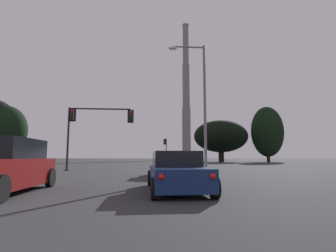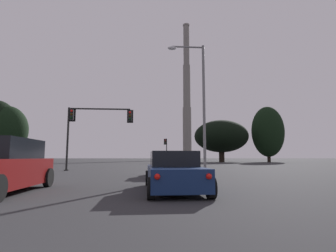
# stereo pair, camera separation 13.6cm
# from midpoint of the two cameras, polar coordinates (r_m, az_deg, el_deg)

# --- Properties ---
(suv_left_lane_second) EXTENTS (2.17, 4.93, 1.86)m
(suv_left_lane_second) POSITION_cam_midpoint_polar(r_m,az_deg,el_deg) (10.62, -32.56, -7.44)
(suv_left_lane_second) COLOR maroon
(suv_left_lane_second) RESTS_ON ground_plane
(sedan_right_lane_front) EXTENTS (2.18, 4.77, 1.43)m
(sedan_right_lane_front) POSITION_cam_midpoint_polar(r_m,az_deg,el_deg) (16.93, -0.62, -8.65)
(sedan_right_lane_front) COLOR silver
(sedan_right_lane_front) RESTS_ON ground_plane
(sedan_right_lane_second) EXTENTS (2.06, 4.73, 1.43)m
(sedan_right_lane_second) POSITION_cam_midpoint_polar(r_m,az_deg,el_deg) (9.71, 1.38, -10.01)
(sedan_right_lane_second) COLOR navy
(sedan_right_lane_second) RESTS_ON ground_plane
(traffic_light_overhead_left) EXTENTS (6.13, 0.50, 5.81)m
(traffic_light_overhead_left) POSITION_cam_midpoint_polar(r_m,az_deg,el_deg) (25.37, -16.57, 0.87)
(traffic_light_overhead_left) COLOR black
(traffic_light_overhead_left) RESTS_ON ground_plane
(traffic_light_far_right) EXTENTS (0.78, 0.50, 5.22)m
(traffic_light_far_right) POSITION_cam_midpoint_polar(r_m,az_deg,el_deg) (56.53, -0.59, -4.55)
(traffic_light_far_right) COLOR black
(traffic_light_far_right) RESTS_ON ground_plane
(street_lamp) EXTENTS (2.77, 0.36, 9.56)m
(street_lamp) POSITION_cam_midpoint_polar(r_m,az_deg,el_deg) (19.49, 6.72, 6.67)
(street_lamp) COLOR slate
(street_lamp) RESTS_ON ground_plane
(smokestack) EXTENTS (5.88, 5.88, 61.00)m
(smokestack) POSITION_cam_midpoint_polar(r_m,az_deg,el_deg) (114.89, 3.97, 4.57)
(smokestack) COLOR slate
(smokestack) RESTS_ON ground_plane
(treeline_left_mid) EXTENTS (13.66, 12.29, 10.60)m
(treeline_left_mid) POSITION_cam_midpoint_polar(r_m,az_deg,el_deg) (68.01, 11.36, -2.22)
(treeline_left_mid) COLOR black
(treeline_left_mid) RESTS_ON ground_plane
(treeline_far_left) EXTENTS (9.71, 8.74, 13.50)m
(treeline_far_left) POSITION_cam_midpoint_polar(r_m,az_deg,el_deg) (73.27, -31.92, -0.77)
(treeline_far_left) COLOR black
(treeline_far_left) RESTS_ON ground_plane
(treeline_right_mid) EXTENTS (8.19, 7.37, 14.25)m
(treeline_right_mid) POSITION_cam_midpoint_polar(r_m,az_deg,el_deg) (72.07, 20.75, -1.15)
(treeline_right_mid) COLOR black
(treeline_right_mid) RESTS_ON ground_plane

